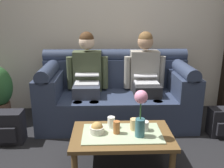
{
  "coord_description": "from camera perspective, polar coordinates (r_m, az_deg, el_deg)",
  "views": [
    {
      "loc": [
        -0.17,
        -1.99,
        1.48
      ],
      "look_at": [
        -0.07,
        0.85,
        0.63
      ],
      "focal_mm": 39.12,
      "sensor_mm": 36.0,
      "label": 1
    }
  ],
  "objects": [
    {
      "name": "coffee_table",
      "position": [
        2.4,
        2.34,
        -12.42
      ],
      "size": [
        0.96,
        0.59,
        0.36
      ],
      "color": "brown",
      "rests_on": "ground_plane"
    },
    {
      "name": "back_wall_patterned",
      "position": [
        3.69,
        0.64,
        16.27
      ],
      "size": [
        6.0,
        0.12,
        2.9
      ],
      "primitive_type": "cube",
      "color": "beige",
      "rests_on": "ground_plane"
    },
    {
      "name": "cup_far_left",
      "position": [
        2.43,
        7.57,
        -9.66
      ],
      "size": [
        0.08,
        0.08,
        0.09
      ],
      "primitive_type": "cylinder",
      "color": "white",
      "rests_on": "coffee_table"
    },
    {
      "name": "couch",
      "position": [
        3.35,
        1.0,
        -2.53
      ],
      "size": [
        2.02,
        0.88,
        0.96
      ],
      "color": "#2D3851",
      "rests_on": "ground_plane"
    },
    {
      "name": "flower_vase",
      "position": [
        2.23,
        6.69,
        -6.23
      ],
      "size": [
        0.12,
        0.12,
        0.45
      ],
      "color": "#336672",
      "rests_on": "coffee_table"
    },
    {
      "name": "cup_far_center",
      "position": [
        2.34,
        1.08,
        -10.08
      ],
      "size": [
        0.06,
        0.06,
        0.12
      ],
      "primitive_type": "cylinder",
      "color": "#B26633",
      "rests_on": "coffee_table"
    },
    {
      "name": "snack_bowl",
      "position": [
        2.36,
        -3.53,
        -10.38
      ],
      "size": [
        0.14,
        0.14,
        0.11
      ],
      "color": "silver",
      "rests_on": "coffee_table"
    },
    {
      "name": "person_right",
      "position": [
        3.31,
        7.8,
        2.2
      ],
      "size": [
        0.56,
        0.67,
        1.22
      ],
      "color": "#232326",
      "rests_on": "ground_plane"
    },
    {
      "name": "cup_near_left",
      "position": [
        2.46,
        -0.19,
        -8.9
      ],
      "size": [
        0.07,
        0.07,
        0.11
      ],
      "primitive_type": "cylinder",
      "color": "white",
      "rests_on": "coffee_table"
    },
    {
      "name": "person_left",
      "position": [
        3.27,
        -5.82,
        2.09
      ],
      "size": [
        0.56,
        0.67,
        1.22
      ],
      "color": "#383D4C",
      "rests_on": "ground_plane"
    },
    {
      "name": "cup_near_right",
      "position": [
        2.42,
        5.22,
        -9.35
      ],
      "size": [
        0.08,
        0.08,
        0.11
      ],
      "primitive_type": "cylinder",
      "color": "#DBB77A",
      "rests_on": "coffee_table"
    },
    {
      "name": "backpack_left",
      "position": [
        3.1,
        -23.02,
        -9.34
      ],
      "size": [
        0.34,
        0.25,
        0.38
      ],
      "color": "black",
      "rests_on": "ground_plane"
    },
    {
      "name": "backpack_right",
      "position": [
        3.3,
        24.17,
        -8.21
      ],
      "size": [
        0.29,
        0.25,
        0.35
      ],
      "color": "black",
      "rests_on": "ground_plane"
    }
  ]
}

